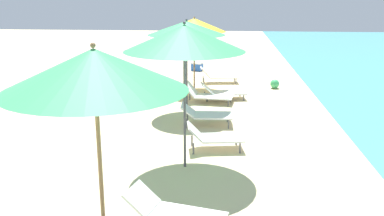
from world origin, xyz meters
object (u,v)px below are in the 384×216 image
at_px(lounger_farthest_shoreside, 218,75).
at_px(cooler_box, 197,67).
at_px(umbrella_fifth, 187,28).
at_px(lounger_fourth_shoreside, 214,136).
at_px(umbrella_farthest, 194,25).
at_px(lounger_third_shoreside, 174,211).
at_px(umbrella_third, 94,70).
at_px(umbrella_fourth, 184,38).
at_px(lounger_fifth_inland, 206,114).
at_px(beach_ball, 275,84).
at_px(lounger_farthest_inland, 222,91).
at_px(lounger_fifth_shoreside, 207,94).

relative_size(lounger_farthest_shoreside, cooler_box, 2.68).
bearing_deg(umbrella_fifth, cooler_box, 91.42).
distance_m(lounger_fourth_shoreside, umbrella_farthest, 6.28).
bearing_deg(lounger_third_shoreside, lounger_fourth_shoreside, 95.95).
bearing_deg(umbrella_farthest, lounger_fourth_shoreside, -81.52).
distance_m(umbrella_third, umbrella_fourth, 3.56).
relative_size(umbrella_fourth, lounger_fifth_inland, 2.11).
distance_m(umbrella_third, lounger_third_shoreside, 2.71).
height_order(lounger_third_shoreside, lounger_farthest_shoreside, lounger_farthest_shoreside).
bearing_deg(beach_ball, lounger_farthest_inland, -137.02).
bearing_deg(lounger_fifth_inland, lounger_fifth_shoreside, 89.47).
xyz_separation_m(lounger_fifth_inland, lounger_farthest_shoreside, (0.21, 5.36, -0.02)).
xyz_separation_m(lounger_third_shoreside, umbrella_fourth, (-0.05, 2.31, 2.30)).
distance_m(umbrella_third, cooler_box, 14.37).
relative_size(lounger_fifth_inland, lounger_farthest_inland, 0.89).
relative_size(lounger_farthest_inland, cooler_box, 2.77).
bearing_deg(lounger_fourth_shoreside, lounger_farthest_inland, 80.19).
distance_m(lounger_fifth_shoreside, lounger_fifth_inland, 2.31).
bearing_deg(cooler_box, lounger_farthest_inland, -76.95).
distance_m(umbrella_third, lounger_farthest_shoreside, 11.93).
relative_size(lounger_fifth_shoreside, umbrella_farthest, 0.61).
bearing_deg(lounger_farthest_inland, beach_ball, 32.03).
xyz_separation_m(lounger_third_shoreside, lounger_farthest_shoreside, (0.43, 10.46, 0.02)).
distance_m(lounger_farthest_shoreside, cooler_box, 2.69).
distance_m(lounger_fifth_inland, umbrella_farthest, 4.60).
height_order(lounger_fifth_inland, umbrella_farthest, umbrella_farthest).
bearing_deg(lounger_fourth_shoreside, umbrella_fourth, -126.20).
relative_size(umbrella_farthest, beach_ball, 7.81).
xyz_separation_m(lounger_fourth_shoreside, cooler_box, (-1.03, 9.64, -0.13)).
bearing_deg(lounger_third_shoreside, lounger_fifth_shoreside, 103.14).
height_order(umbrella_fourth, lounger_fourth_shoreside, umbrella_fourth).
relative_size(umbrella_fifth, lounger_fifth_inland, 1.96).
bearing_deg(beach_ball, lounger_fifth_shoreside, -136.00).
relative_size(lounger_third_shoreside, lounger_farthest_inland, 1.03).
xyz_separation_m(lounger_fifth_inland, umbrella_farthest, (-0.61, 4.12, 1.96)).
xyz_separation_m(lounger_farthest_shoreside, lounger_farthest_inland, (0.19, -2.53, -0.03)).
xyz_separation_m(umbrella_fourth, lounger_farthest_inland, (0.68, 5.62, -2.31)).
distance_m(umbrella_fifth, lounger_farthest_inland, 2.92).
relative_size(umbrella_third, beach_ball, 8.82).
bearing_deg(lounger_fourth_shoreside, cooler_box, 87.97).
distance_m(lounger_third_shoreside, umbrella_farthest, 9.44).
distance_m(umbrella_fourth, lounger_fourth_shoreside, 2.53).
relative_size(umbrella_fourth, cooler_box, 5.22).
bearing_deg(lounger_farthest_inland, lounger_fifth_inland, -109.03).
xyz_separation_m(umbrella_farthest, beach_ball, (2.87, 0.44, -2.10)).
bearing_deg(umbrella_fifth, umbrella_fourth, -85.27).
xyz_separation_m(umbrella_fifth, beach_ball, (2.85, 3.43, -2.25)).
bearing_deg(lounger_farthest_shoreside, lounger_fifth_shoreside, -102.40).
xyz_separation_m(lounger_fourth_shoreside, lounger_fifth_shoreside, (-0.34, 4.09, -0.04)).
distance_m(lounger_third_shoreside, umbrella_fifth, 6.60).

